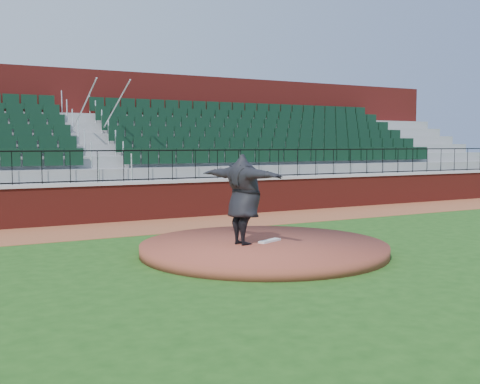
# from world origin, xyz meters

# --- Properties ---
(ground) EXTENTS (90.00, 90.00, 0.00)m
(ground) POSITION_xyz_m (0.00, 0.00, 0.00)
(ground) COLOR #1F4C15
(ground) RESTS_ON ground
(warning_track) EXTENTS (34.00, 3.20, 0.01)m
(warning_track) POSITION_xyz_m (0.00, 5.40, 0.01)
(warning_track) COLOR brown
(warning_track) RESTS_ON ground
(field_wall) EXTENTS (34.00, 0.35, 1.20)m
(field_wall) POSITION_xyz_m (0.00, 7.00, 0.60)
(field_wall) COLOR maroon
(field_wall) RESTS_ON ground
(wall_cap) EXTENTS (34.00, 0.45, 0.10)m
(wall_cap) POSITION_xyz_m (0.00, 7.00, 1.25)
(wall_cap) COLOR #B7B7B7
(wall_cap) RESTS_ON field_wall
(wall_railing) EXTENTS (34.00, 0.05, 1.00)m
(wall_railing) POSITION_xyz_m (0.00, 7.00, 1.80)
(wall_railing) COLOR black
(wall_railing) RESTS_ON wall_cap
(seating_stands) EXTENTS (34.00, 5.10, 4.60)m
(seating_stands) POSITION_xyz_m (0.00, 9.72, 2.30)
(seating_stands) COLOR gray
(seating_stands) RESTS_ON ground
(concourse_wall) EXTENTS (34.00, 0.50, 5.50)m
(concourse_wall) POSITION_xyz_m (0.00, 12.52, 2.75)
(concourse_wall) COLOR maroon
(concourse_wall) RESTS_ON ground
(pitchers_mound) EXTENTS (5.66, 5.66, 0.25)m
(pitchers_mound) POSITION_xyz_m (-0.25, -0.07, 0.12)
(pitchers_mound) COLOR brown
(pitchers_mound) RESTS_ON ground
(pitching_rubber) EXTENTS (0.69, 0.43, 0.05)m
(pitching_rubber) POSITION_xyz_m (-0.05, -0.01, 0.27)
(pitching_rubber) COLOR white
(pitching_rubber) RESTS_ON pitchers_mound
(pitcher) EXTENTS (1.26, 2.60, 2.04)m
(pitcher) POSITION_xyz_m (-0.76, -0.03, 1.27)
(pitcher) COLOR black
(pitcher) RESTS_ON pitchers_mound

